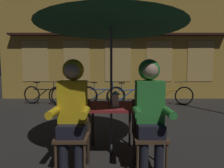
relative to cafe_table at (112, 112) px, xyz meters
The scene contains 14 objects.
ground_plane 0.64m from the cafe_table, ahead, with size 60.00×60.00×0.00m, color #2D2B28.
cafe_table is the anchor object (origin of this frame).
patio_umbrella 1.42m from the cafe_table, ahead, with size 2.10×2.10×2.31m.
lantern 0.25m from the cafe_table, 61.12° to the right, with size 0.11×0.11×0.23m.
chair_left 0.62m from the cafe_table, 142.45° to the right, with size 0.40×0.40×0.87m.
chair_right 0.62m from the cafe_table, 37.55° to the right, with size 0.40×0.40×0.87m.
person_left_hooded 0.67m from the cafe_table, 138.43° to the right, with size 0.45×0.56×1.40m.
person_right_hooded 0.67m from the cafe_table, 41.57° to the right, with size 0.45×0.56×1.40m.
shopfront_building 5.93m from the cafe_table, 87.29° to the left, with size 10.00×0.93×6.20m.
bicycle_nearest 4.53m from the cafe_table, 122.66° to the left, with size 1.65×0.43×0.84m.
bicycle_second 3.91m from the cafe_table, 109.93° to the left, with size 1.68×0.16×0.84m.
bicycle_third 3.84m from the cafe_table, 95.28° to the left, with size 1.68×0.23×0.84m.
bicycle_fourth 3.72m from the cafe_table, 80.32° to the left, with size 1.65×0.43×0.84m.
bicycle_fifth 4.26m from the cafe_table, 61.09° to the left, with size 1.68×0.14×0.84m.
Camera 1 is at (0.01, -2.64, 1.27)m, focal length 28.96 mm.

